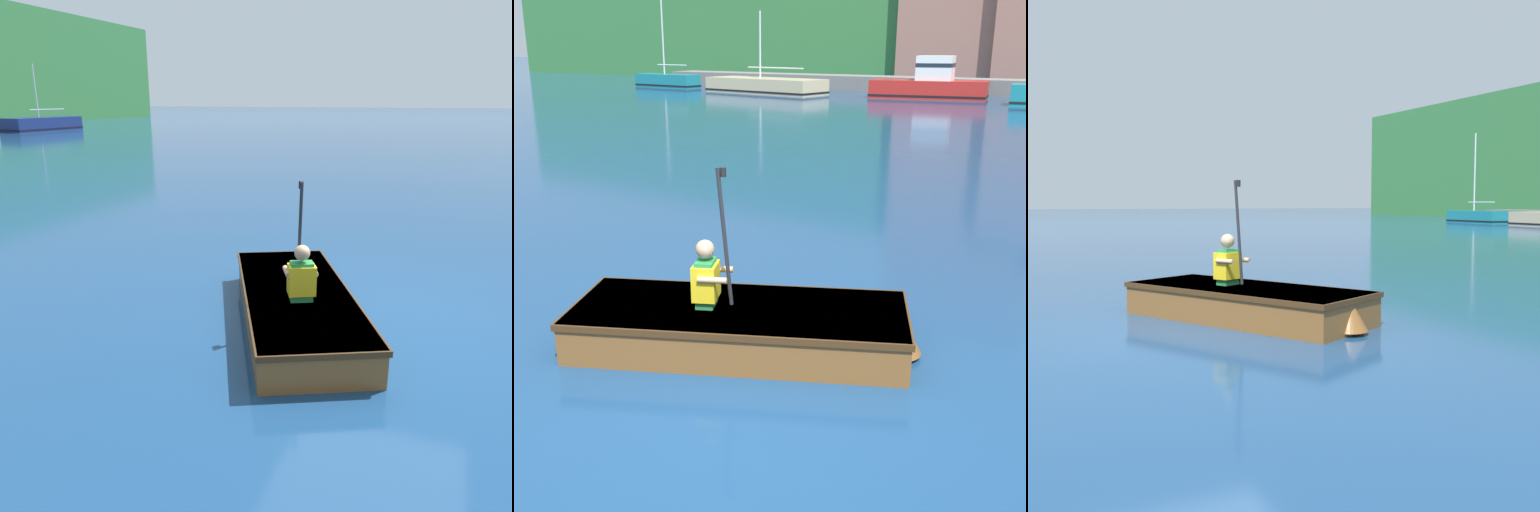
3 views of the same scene
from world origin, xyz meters
TOP-DOWN VIEW (x-y plane):
  - ground_plane at (0.00, 0.00)m, footprint 300.00×300.00m
  - moored_boat_dock_east_inner at (-28.25, 30.07)m, footprint 5.00×1.68m
  - rowboat_foreground at (-0.50, 0.93)m, footprint 3.26×2.44m
  - person_paddler at (-0.80, 0.77)m, footprint 0.44×0.43m

SIDE VIEW (x-z plane):
  - ground_plane at x=0.00m, z-range 0.00..0.00m
  - rowboat_foreground at x=-0.50m, z-range 0.03..0.43m
  - moored_boat_dock_east_inner at x=-28.25m, z-range -2.72..3.58m
  - person_paddler at x=-0.80m, z-range 0.05..1.32m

